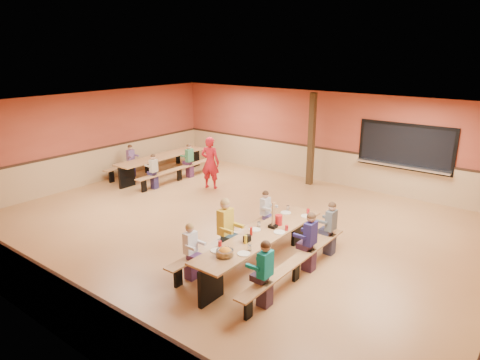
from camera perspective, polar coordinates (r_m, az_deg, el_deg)
The scene contains 23 objects.
ground at distance 10.85m, azimuth -1.20°, elevation -6.31°, with size 12.00×12.00×0.00m, color #986539.
room_envelope at distance 10.59m, azimuth -1.22°, elevation -2.88°, with size 12.04×10.04×3.02m.
kitchen_pass_through at distance 13.51m, azimuth 21.15°, elevation 3.91°, with size 2.78×0.28×1.38m.
structural_post at distance 14.03m, azimuth 9.50°, elevation 5.33°, with size 0.18×0.18×3.00m, color black.
cafeteria_table_main at distance 8.75m, azimuth 2.86°, elevation -8.54°, with size 1.91×3.70×0.74m.
cafeteria_table_second at distance 15.19m, azimuth -10.32°, elevation 2.41°, with size 1.91×3.70×0.74m.
seated_child_white_left at distance 8.38m, azimuth -6.61°, elevation -9.50°, with size 0.34×0.28×1.15m, color white, non-canonical shape.
seated_adult_yellow at distance 9.04m, azimuth -1.97°, elevation -6.63°, with size 0.43×0.36×1.34m, color gold, non-canonical shape.
seated_child_grey_left at distance 10.18m, azimuth 3.37°, elevation -4.54°, with size 0.33×0.27×1.12m, color silver, non-canonical shape.
seated_child_teal_right at distance 7.52m, azimuth 3.36°, elevation -12.43°, with size 0.37×0.30×1.22m, color #0E8484, non-canonical shape.
seated_child_navy_right at distance 8.73m, azimuth 9.31°, elevation -8.19°, with size 0.38×0.31×1.23m, color navy, non-canonical shape.
seated_child_char_right at distance 9.49m, azimuth 11.99°, elevation -6.37°, with size 0.36×0.29×1.18m, color #4D5356, non-canonical shape.
seated_child_purple_sec at distance 15.36m, azimuth -14.34°, elevation 2.46°, with size 0.33×0.27×1.13m, color #6C4B79, non-canonical shape.
seated_child_green_sec at distance 14.93m, azimuth -6.75°, elevation 2.56°, with size 0.35×0.29×1.17m, color #357449, non-canonical shape.
seated_child_tan_sec at distance 13.88m, azimuth -11.41°, elevation 1.09°, with size 0.32×0.27×1.12m, color tan, non-canonical shape.
standing_woman at distance 13.64m, azimuth -3.99°, elevation 2.32°, with size 0.61×0.40×1.67m, color #A6121C.
punch_pitcher at distance 9.09m, azimuth 5.18°, elevation -5.34°, with size 0.16×0.16×0.22m, color #B4181B.
chip_bowl at distance 7.78m, azimuth -2.03°, elevation -9.61°, with size 0.32×0.32×0.15m, color orange, non-canonical shape.
napkin_dispenser at distance 8.32m, azimuth 0.95°, elevation -7.81°, with size 0.10×0.14×0.13m, color black.
condiment_mustard at distance 8.23m, azimuth 0.75°, elevation -7.94°, with size 0.06×0.06×0.17m, color yellow.
condiment_ketchup at distance 8.58m, azimuth 1.50°, elevation -6.85°, with size 0.06×0.06×0.17m, color #B2140F.
table_paddle at distance 8.94m, azimuth 4.44°, elevation -5.54°, with size 0.16×0.16×0.56m.
place_settings at distance 8.64m, azimuth 2.89°, elevation -6.93°, with size 0.65×3.30×0.11m, color beige, non-canonical shape.
Camera 1 is at (6.26, -7.74, 4.31)m, focal length 32.00 mm.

